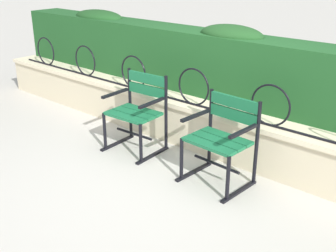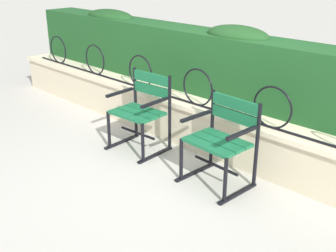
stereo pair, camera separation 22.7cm
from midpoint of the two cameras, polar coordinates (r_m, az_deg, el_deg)
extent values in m
plane|color=#BCB7AD|center=(4.14, 0.12, -7.65)|extent=(60.00, 60.00, 0.00)
cube|color=beige|center=(4.69, 8.29, -1.03)|extent=(7.64, 0.35, 0.46)
cube|color=beige|center=(4.60, 8.46, 1.89)|extent=(7.64, 0.41, 0.05)
cylinder|color=black|center=(4.53, 7.92, 2.10)|extent=(7.10, 0.02, 0.02)
torus|color=black|center=(6.69, -13.65, 9.95)|extent=(0.42, 0.02, 0.42)
torus|color=black|center=(5.93, -8.74, 8.83)|extent=(0.42, 0.02, 0.42)
torus|color=black|center=(5.24, -2.52, 7.29)|extent=(0.42, 0.02, 0.42)
torus|color=black|center=(4.62, 5.42, 5.20)|extent=(0.42, 0.02, 0.42)
torus|color=black|center=(4.13, 15.43, 2.41)|extent=(0.42, 0.02, 0.42)
cube|color=#1E5123|center=(4.82, 11.73, 7.42)|extent=(7.49, 0.49, 0.72)
ellipsoid|color=#1D491E|center=(6.34, -6.80, 14.49)|extent=(0.87, 0.44, 0.19)
ellipsoid|color=#1E491F|center=(4.82, 10.72, 11.89)|extent=(0.78, 0.44, 0.22)
cube|color=#19663D|center=(4.56, -3.99, 1.32)|extent=(0.54, 0.16, 0.03)
cube|color=#19663D|center=(4.65, -2.80, 1.77)|extent=(0.54, 0.16, 0.03)
cube|color=#19663D|center=(4.74, -1.66, 2.20)|extent=(0.54, 0.16, 0.03)
cube|color=#19663D|center=(4.71, -0.85, 6.46)|extent=(0.54, 0.06, 0.11)
cube|color=#19663D|center=(4.75, -0.84, 4.90)|extent=(0.54, 0.06, 0.11)
cylinder|color=black|center=(4.66, 1.62, 1.67)|extent=(0.04, 0.04, 0.86)
cylinder|color=black|center=(4.44, -1.96, -2.33)|extent=(0.04, 0.04, 0.44)
cube|color=black|center=(4.65, -0.33, -3.94)|extent=(0.07, 0.52, 0.02)
cube|color=black|center=(4.42, -0.34, 3.17)|extent=(0.06, 0.40, 0.03)
cylinder|color=black|center=(4.99, -3.11, 3.08)|extent=(0.04, 0.04, 0.86)
cylinder|color=black|center=(4.79, -6.64, -0.57)|extent=(0.04, 0.04, 0.44)
cube|color=black|center=(4.99, -4.93, -2.15)|extent=(0.07, 0.52, 0.02)
cube|color=black|center=(4.77, -5.17, 4.53)|extent=(0.06, 0.40, 0.03)
cylinder|color=black|center=(4.74, -2.75, -0.98)|extent=(0.51, 0.06, 0.03)
cube|color=#19663D|center=(3.86, 6.95, -2.76)|extent=(0.56, 0.15, 0.03)
cube|color=#19663D|center=(3.96, 8.25, -2.20)|extent=(0.56, 0.15, 0.03)
cube|color=#19663D|center=(4.06, 9.49, -1.65)|extent=(0.56, 0.15, 0.03)
cube|color=#19663D|center=(4.02, 10.69, 2.97)|extent=(0.55, 0.06, 0.11)
cube|color=#19663D|center=(4.06, 10.57, 1.29)|extent=(0.55, 0.06, 0.11)
cylinder|color=black|center=(4.00, 13.49, -2.71)|extent=(0.04, 0.04, 0.83)
cylinder|color=black|center=(3.77, 9.45, -7.32)|extent=(0.04, 0.04, 0.44)
cube|color=black|center=(4.01, 10.99, -8.97)|extent=(0.07, 0.52, 0.02)
cube|color=black|center=(3.74, 11.66, -0.94)|extent=(0.06, 0.40, 0.03)
cylinder|color=black|center=(4.30, 7.46, -0.48)|extent=(0.04, 0.04, 0.83)
cylinder|color=black|center=(4.09, 3.39, -4.59)|extent=(0.04, 0.04, 0.44)
cube|color=black|center=(4.31, 5.10, -6.28)|extent=(0.07, 0.52, 0.02)
cube|color=black|center=(4.06, 5.39, 1.30)|extent=(0.06, 0.40, 0.03)
cylinder|color=black|center=(4.06, 8.07, -5.31)|extent=(0.53, 0.06, 0.03)
camera|label=1|loc=(0.11, -88.37, 0.66)|focal=45.19mm
camera|label=2|loc=(0.11, 91.63, -0.66)|focal=45.19mm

